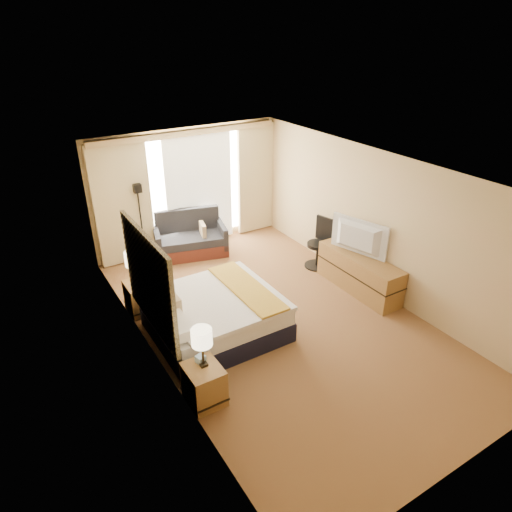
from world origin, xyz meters
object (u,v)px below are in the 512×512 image
desk_chair (320,245)px  television (356,238)px  floor_lamp (139,207)px  loveseat (190,240)px  lamp_right (133,259)px  media_dresser (359,273)px  nightstand_left (204,384)px  bed (215,315)px  lamp_left (202,338)px  nightstand_right (141,297)px

desk_chair → television: size_ratio=0.92×
floor_lamp → loveseat: bearing=-15.3°
lamp_right → television: television is taller
media_dresser → lamp_right: lamp_right is taller
nightstand_left → loveseat: size_ratio=0.33×
lamp_right → bed: bearing=-56.3°
nightstand_left → floor_lamp: size_ratio=0.33×
media_dresser → loveseat: size_ratio=1.09×
loveseat → lamp_right: 2.42m
floor_lamp → lamp_left: 4.37m
floor_lamp → desk_chair: size_ratio=1.60×
bed → loveseat: 2.97m
desk_chair → lamp_right: size_ratio=1.74×
nightstand_left → loveseat: 4.42m
floor_lamp → lamp_right: (-0.75, -1.84, -0.16)m
nightstand_left → media_dresser: bearing=15.8°
television → bed: bearing=72.4°
media_dresser → bed: bearing=176.0°
nightstand_left → television: size_ratio=0.49×
desk_chair → lamp_left: lamp_left is taller
nightstand_right → lamp_right: size_ratio=0.92×
media_dresser → loveseat: bearing=123.8°
floor_lamp → lamp_left: floor_lamp is taller
lamp_right → lamp_left: bearing=-88.6°
nightstand_left → media_dresser: media_dresser is taller
nightstand_left → lamp_left: (0.03, 0.04, 0.72)m
bed → floor_lamp: size_ratio=1.16×
nightstand_right → desk_chair: 3.69m
floor_lamp → media_dresser: bearing=-47.9°
bed → loveseat: (0.85, 2.84, -0.03)m
floor_lamp → lamp_right: floor_lamp is taller
floor_lamp → television: size_ratio=1.47×
nightstand_right → lamp_left: (0.03, -2.46, 0.72)m
nightstand_right → lamp_left: size_ratio=0.97×
nightstand_left → bed: (0.81, 1.25, 0.07)m
media_dresser → bed: 2.90m
bed → desk_chair: size_ratio=1.86×
nightstand_left → nightstand_right: size_ratio=1.00×
nightstand_left → lamp_right: size_ratio=0.92×
nightstand_right → floor_lamp: size_ratio=0.33×
floor_lamp → lamp_left: bearing=-99.1°
nightstand_right → television: 3.95m
nightstand_left → desk_chair: bearing=30.8°
nightstand_left → television: bearing=17.9°
bed → lamp_left: 1.58m
media_dresser → desk_chair: bearing=91.3°
lamp_left → desk_chair: bearing=30.5°
floor_lamp → nightstand_left: bearing=-99.4°
bed → television: bearing=-1.5°
nightstand_right → desk_chair: bearing=-4.8°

